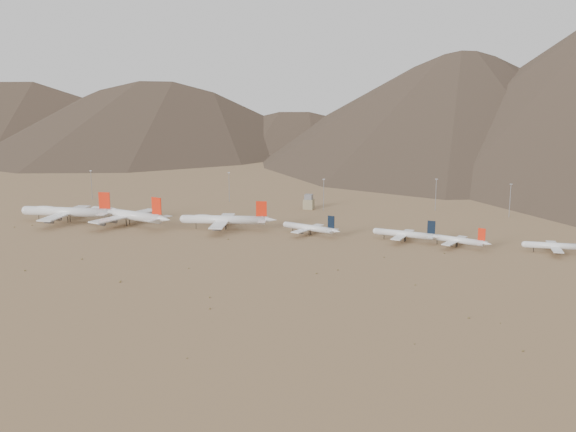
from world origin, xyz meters
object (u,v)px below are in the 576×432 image
(widebody_west, at_px, (67,212))
(widebody_east, at_px, (224,220))
(control_tower, at_px, (309,203))
(widebody_centre, at_px, (127,215))
(narrowbody_a, at_px, (310,228))
(narrowbody_b, at_px, (406,234))

(widebody_west, relative_size, widebody_east, 1.15)
(widebody_west, xyz_separation_m, control_tower, (156.57, 99.23, -2.63))
(widebody_centre, distance_m, widebody_east, 72.23)
(widebody_centre, bearing_deg, control_tower, 57.57)
(narrowbody_a, height_order, control_tower, narrowbody_a)
(narrowbody_a, bearing_deg, widebody_west, -158.50)
(narrowbody_b, xyz_separation_m, control_tower, (-86.66, 93.43, 0.46))
(narrowbody_a, bearing_deg, control_tower, 123.55)
(widebody_west, xyz_separation_m, narrowbody_a, (180.23, 7.68, -3.15))
(widebody_centre, relative_size, narrowbody_b, 1.66)
(widebody_centre, distance_m, narrowbody_b, 196.25)
(narrowbody_a, xyz_separation_m, narrowbody_b, (62.99, -1.87, 0.06))
(widebody_east, distance_m, control_tower, 98.36)
(widebody_east, distance_m, narrowbody_b, 124.28)
(widebody_centre, bearing_deg, narrowbody_a, 18.39)
(widebody_east, bearing_deg, widebody_centre, 174.24)
(widebody_west, bearing_deg, narrowbody_a, -3.23)
(control_tower, bearing_deg, widebody_centre, -138.46)
(widebody_centre, height_order, widebody_east, widebody_centre)
(widebody_centre, relative_size, widebody_east, 1.11)
(control_tower, bearing_deg, widebody_east, -112.47)
(widebody_west, xyz_separation_m, narrowbody_b, (243.23, 5.81, -3.09))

